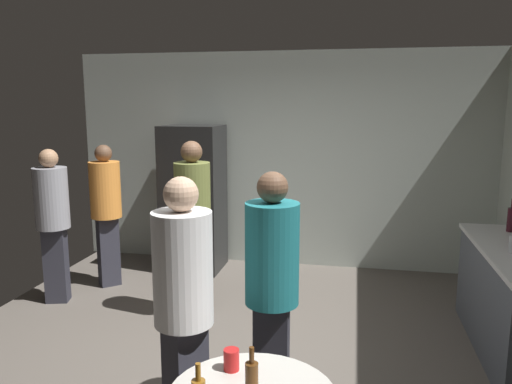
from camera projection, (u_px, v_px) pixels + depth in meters
The scene contains 11 objects.
ground_plane at pixel (232, 367), 4.07m from camera, with size 5.20×5.20×0.10m, color #5B544C.
wall_back at pixel (281, 160), 6.37m from camera, with size 5.32×0.06×2.70m, color beige.
refrigerator at pixel (194, 198), 6.23m from camera, with size 0.70×0.68×1.80m.
wine_bottle_on_counter at pixel (512, 219), 4.59m from camera, with size 0.08×0.08×0.31m.
beer_bottle_brown at pixel (252, 377), 2.32m from camera, with size 0.06×0.06×0.23m.
plastic_cup_red at pixel (231, 360), 2.53m from camera, with size 0.08×0.08×0.11m, color red.
person_in_orange_shirt at pixel (106, 205), 5.63m from camera, with size 0.48×0.48×1.62m.
person_in_olive_shirt at pixel (193, 216), 4.74m from camera, with size 0.36×0.36×1.72m.
person_in_teal_shirt at pixel (272, 280), 3.15m from camera, with size 0.35×0.35×1.66m.
person_in_white_shirt at pixel (183, 297), 2.85m from camera, with size 0.47×0.47×1.67m.
person_in_gray_shirt at pixel (53, 214), 5.15m from camera, with size 0.42×0.42×1.61m.
Camera 1 is at (0.93, -3.65, 2.07)m, focal length 35.17 mm.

